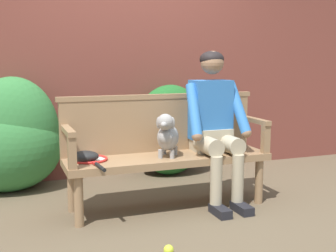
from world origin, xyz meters
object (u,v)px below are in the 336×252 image
(person_seated, at_px, (214,121))
(baseball_glove, at_px, (85,156))
(dog_on_bench, at_px, (167,135))
(garden_bench, at_px, (168,162))
(tennis_ball, at_px, (169,250))
(tennis_racket, at_px, (90,160))

(person_seated, xyz_separation_m, baseball_glove, (-1.12, 0.01, -0.23))
(dog_on_bench, relative_size, baseball_glove, 1.68)
(garden_bench, relative_size, tennis_ball, 26.09)
(baseball_glove, distance_m, tennis_ball, 1.06)
(garden_bench, height_order, baseball_glove, baseball_glove)
(dog_on_bench, bearing_deg, tennis_ball, -109.86)
(garden_bench, distance_m, baseball_glove, 0.70)
(tennis_ball, bearing_deg, person_seated, 49.13)
(garden_bench, bearing_deg, person_seated, -1.21)
(person_seated, height_order, baseball_glove, person_seated)
(person_seated, xyz_separation_m, tennis_racket, (-1.07, 0.03, -0.26))
(garden_bench, distance_m, tennis_racket, 0.65)
(person_seated, distance_m, dog_on_bench, 0.46)
(baseball_glove, relative_size, tennis_ball, 3.33)
(garden_bench, xyz_separation_m, person_seated, (0.42, -0.01, 0.33))
(tennis_ball, bearing_deg, dog_on_bench, 70.14)
(garden_bench, height_order, person_seated, person_seated)
(dog_on_bench, distance_m, baseball_glove, 0.69)
(person_seated, relative_size, baseball_glove, 6.00)
(person_seated, relative_size, tennis_racket, 2.32)
(baseball_glove, bearing_deg, garden_bench, 13.72)
(tennis_racket, height_order, baseball_glove, baseball_glove)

